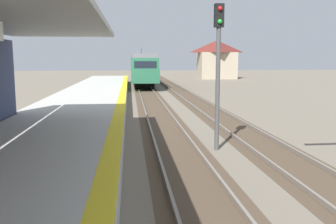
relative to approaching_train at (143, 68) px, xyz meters
The scene contains 6 objects.
station_platform 33.79m from the approaching_train, 97.50° to the right, with size 5.00×80.00×0.91m.
track_pair_nearest_platform 29.54m from the approaching_train, 90.01° to the right, with size 2.34×120.00×0.16m.
track_pair_middle 29.73m from the approaching_train, 83.43° to the right, with size 2.34×120.00×0.16m.
approaching_train is the anchor object (origin of this frame).
rail_signal_post 34.31m from the approaching_train, 87.53° to the right, with size 0.32×0.34×5.20m.
distant_trackside_house 19.22m from the approaching_train, 47.32° to the left, with size 6.60×5.28×6.40m.
Camera 1 is at (0.25, 2.37, 3.30)m, focal length 39.18 mm.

